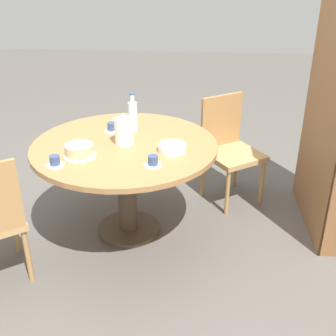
% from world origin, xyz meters
% --- Properties ---
extents(ground_plane, '(14.00, 14.00, 0.00)m').
position_xyz_m(ground_plane, '(0.00, 0.00, 0.00)').
color(ground_plane, '#56514C').
extents(dining_table, '(1.31, 1.31, 0.73)m').
position_xyz_m(dining_table, '(0.00, 0.00, 0.60)').
color(dining_table, '#473828').
rests_on(dining_table, ground_plane).
extents(chair_a, '(0.58, 0.58, 0.89)m').
position_xyz_m(chair_a, '(-0.60, 0.78, 0.47)').
color(chair_a, '#A87A47').
rests_on(chair_a, ground_plane).
extents(coffee_pot, '(0.13, 0.13, 0.22)m').
position_xyz_m(coffee_pot, '(0.00, -0.00, 0.83)').
color(coffee_pot, white).
rests_on(coffee_pot, dining_table).
extents(water_bottle, '(0.07, 0.07, 0.29)m').
position_xyz_m(water_bottle, '(-0.26, 0.02, 0.85)').
color(water_bottle, silver).
rests_on(water_bottle, dining_table).
extents(cake_main, '(0.22, 0.22, 0.08)m').
position_xyz_m(cake_main, '(0.23, -0.26, 0.77)').
color(cake_main, white).
rests_on(cake_main, dining_table).
extents(cup_a, '(0.12, 0.12, 0.07)m').
position_xyz_m(cup_a, '(0.38, -0.37, 0.76)').
color(cup_a, white).
rests_on(cup_a, dining_table).
extents(cup_b, '(0.12, 0.12, 0.07)m').
position_xyz_m(cup_b, '(-0.22, -0.14, 0.76)').
color(cup_b, white).
rests_on(cup_b, dining_table).
extents(cup_c, '(0.12, 0.12, 0.07)m').
position_xyz_m(cup_c, '(0.33, 0.24, 0.76)').
color(cup_c, white).
rests_on(cup_c, dining_table).
extents(plate_stack, '(0.19, 0.19, 0.05)m').
position_xyz_m(plate_stack, '(0.10, 0.34, 0.76)').
color(plate_stack, white).
rests_on(plate_stack, dining_table).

